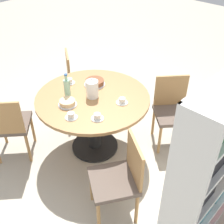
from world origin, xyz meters
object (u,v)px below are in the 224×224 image
Objects in this scene: chair_d at (10,124)px; chair_c at (79,78)px; water_bottle at (67,88)px; cup_b at (97,117)px; coffee_pot at (92,88)px; bookshelf at (212,167)px; cup_c at (70,81)px; chair_b at (172,110)px; cake_main at (95,82)px; cake_second at (67,103)px; chair_a at (120,177)px; cup_d at (122,101)px; cup_a at (71,116)px.

chair_c is at bearing -127.88° from chair_d.
water_bottle is 0.53m from cup_b.
bookshelf is at bearing 87.34° from coffee_pot.
chair_b is at bearing 126.44° from cup_c.
water_bottle reaches higher than chair_d.
chair_b is 3.49× the size of cake_main.
chair_b is 1.00× the size of chair_c.
water_bottle reaches higher than cup_b.
chair_d is 0.54× the size of bookshelf.
chair_b is 1.00× the size of chair_d.
coffee_pot reaches higher than chair_b.
cake_main is 0.50m from cake_second.
chair_a is 1.91m from chair_c.
bookshelf reaches higher than cake_main.
cake_second is 0.46m from cup_c.
coffee_pot is 1.84× the size of cup_d.
cup_a and cup_b have the same top height.
cake_second is at bearing 49.15° from water_bottle.
bookshelf is 12.42× the size of cup_b.
cake_second is 1.55× the size of cup_d.
chair_d is 1.09m from cup_b.
chair_d is at bearing -176.43° from chair_b.
coffee_pot reaches higher than cup_d.
chair_a and chair_d have the same top height.
chair_c reaches higher than cup_a.
water_bottle is at bearing -173.60° from chair_d.
chair_d is at bearing -45.51° from cup_d.
coffee_pot is 1.18× the size of cake_second.
bookshelf is (0.82, 0.88, 0.30)m from chair_b.
cake_main reaches higher than cup_d.
cake_main is at bearing -168.94° from cake_second.
cup_a is (0.42, 0.13, -0.08)m from coffee_pot.
chair_a is at bearing -175.66° from chair_c.
coffee_pot is 0.96× the size of cake_main.
chair_b is 4.32× the size of cake_second.
chair_b is 1.28m from cake_second.
chair_d is 0.85m from cup_c.
cup_a is at bearing -160.09° from chair_b.
cup_a is 0.26m from cup_b.
bookshelf is 1.39m from cup_a.
chair_d is 3.65× the size of coffee_pot.
water_bottle reaches higher than cup_c.
chair_a is 6.71× the size of cup_d.
cake_second is at bearing 98.55° from bookshelf.
cake_main is (-0.95, 0.42, 0.31)m from chair_d.
chair_d is at bearing 135.01° from chair_c.
chair_d is 6.71× the size of cup_a.
coffee_pot is (-0.76, 0.58, 0.39)m from chair_d.
cake_main is at bearing -96.97° from cup_d.
cup_a and cup_c have the same top height.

